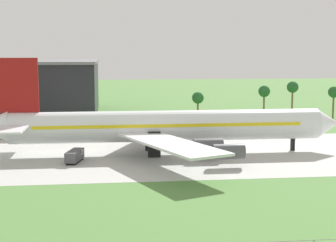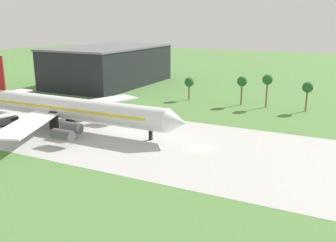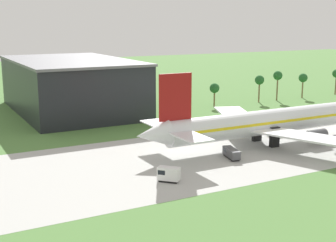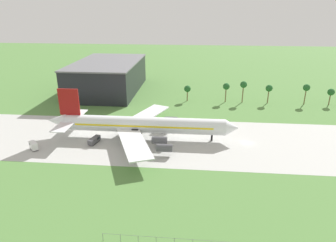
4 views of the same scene
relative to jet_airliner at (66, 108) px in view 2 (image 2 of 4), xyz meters
name	(u,v)px [view 2 (image 2 of 4)]	position (x,y,z in m)	size (l,w,h in m)	color
ground_plane	(197,149)	(41.15, -0.97, -5.63)	(600.00, 600.00, 0.00)	#517F3D
taxiway_strip	(197,149)	(41.15, -0.97, -5.62)	(320.00, 44.00, 0.02)	#B2B2AD
jet_airliner	(66,108)	(0.00, 0.00, 0.00)	(75.65, 57.15, 19.45)	white
baggage_tug	(8,121)	(-17.05, -6.31, -4.40)	(3.40, 6.55, 2.27)	black
terminal_building	(109,65)	(-32.20, 67.62, 3.40)	(36.72, 61.20, 18.03)	black
palm_tree_row	(315,89)	(61.98, 51.04, 2.24)	(91.05, 3.60, 11.72)	brown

